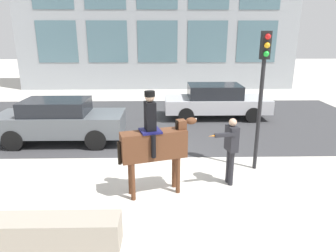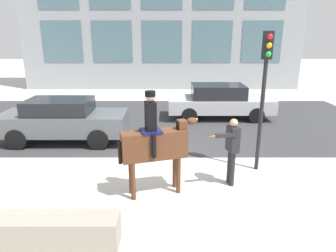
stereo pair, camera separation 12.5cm
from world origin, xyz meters
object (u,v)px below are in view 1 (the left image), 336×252
traffic_light (262,80)px  mounted_horse_lead (155,143)px  street_car_far_lane (216,101)px  planter_ledge (45,233)px  street_car_near_lane (60,120)px  pedestrian_bystander (231,146)px

traffic_light → mounted_horse_lead: bearing=-154.8°
street_car_far_lane → planter_ledge: 10.13m
street_car_near_lane → street_car_far_lane: 7.01m
mounted_horse_lead → traffic_light: 3.45m
mounted_horse_lead → traffic_light: size_ratio=0.66×
street_car_near_lane → traffic_light: traffic_light is taller
mounted_horse_lead → pedestrian_bystander: bearing=-3.6°
pedestrian_bystander → traffic_light: 2.05m
mounted_horse_lead → street_car_far_lane: size_ratio=0.54×
pedestrian_bystander → traffic_light: size_ratio=0.46×
planter_ledge → mounted_horse_lead: bearing=44.5°
pedestrian_bystander → street_car_far_lane: 6.61m
traffic_light → planter_ledge: size_ratio=1.40×
street_car_near_lane → traffic_light: (6.40, -2.37, 1.77)m
street_car_far_lane → planter_ledge: size_ratio=1.73×
street_car_near_lane → street_car_far_lane: bearing=27.8°
pedestrian_bystander → street_car_far_lane: size_ratio=0.37×
mounted_horse_lead → planter_ledge: size_ratio=0.93×
street_car_near_lane → street_car_far_lane: (6.20, 3.27, -0.02)m
street_car_far_lane → planter_ledge: street_car_far_lane is taller
pedestrian_bystander → traffic_light: (0.97, 0.92, 1.55)m
pedestrian_bystander → planter_ledge: size_ratio=0.64×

